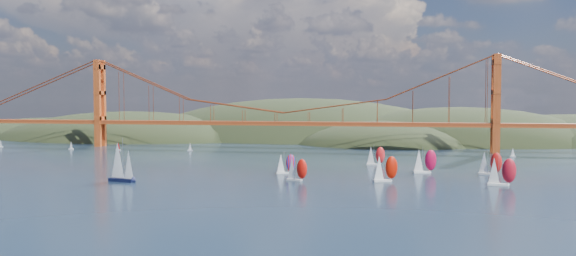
# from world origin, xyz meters

# --- Properties ---
(ground) EXTENTS (1200.00, 1200.00, 0.00)m
(ground) POSITION_xyz_m (0.00, 0.00, 0.00)
(ground) COLOR black
(ground) RESTS_ON ground
(headlands) EXTENTS (725.00, 225.00, 96.00)m
(headlands) POSITION_xyz_m (44.95, 278.29, -12.46)
(headlands) COLOR black
(headlands) RESTS_ON ground
(bridge) EXTENTS (552.00, 12.00, 55.00)m
(bridge) POSITION_xyz_m (-1.75, 180.00, 32.23)
(bridge) COLOR #973815
(bridge) RESTS_ON ground
(sloop_navy) EXTENTS (10.64, 6.67, 15.90)m
(sloop_navy) POSITION_xyz_m (-31.91, 39.30, 7.02)
(sloop_navy) COLOR black
(sloop_navy) RESTS_ON ground
(racer_0) EXTENTS (8.27, 4.95, 9.26)m
(racer_0) POSITION_xyz_m (30.55, 52.89, 4.38)
(racer_0) COLOR silver
(racer_0) RESTS_ON ground
(racer_1) EXTENTS (9.35, 6.25, 10.46)m
(racer_1) POSITION_xyz_m (62.38, 57.19, 4.94)
(racer_1) COLOR silver
(racer_1) RESTS_ON ground
(racer_2) EXTENTS (9.51, 4.01, 10.82)m
(racer_2) POSITION_xyz_m (101.98, 55.28, 5.11)
(racer_2) COLOR white
(racer_2) RESTS_ON ground
(racer_3) EXTENTS (9.60, 5.32, 10.76)m
(racer_3) POSITION_xyz_m (77.50, 84.48, 5.09)
(racer_3) COLOR white
(racer_3) RESTS_ON ground
(racer_4) EXTENTS (9.05, 5.36, 10.15)m
(racer_4) POSITION_xyz_m (102.65, 84.23, 4.80)
(racer_4) COLOR silver
(racer_4) RESTS_ON ground
(racer_5) EXTENTS (8.19, 3.32, 9.43)m
(racer_5) POSITION_xyz_m (56.86, 108.82, 4.46)
(racer_5) COLOR white
(racer_5) RESTS_ON ground
(racer_rwb) EXTENTS (7.89, 4.95, 8.83)m
(racer_rwb) POSITION_xyz_m (22.60, 72.01, 4.17)
(racer_rwb) COLOR white
(racer_rwb) RESTS_ON ground
(distant_boat_0) EXTENTS (3.00, 2.00, 4.70)m
(distant_boat_0) POSITION_xyz_m (-177.31, 160.76, 2.41)
(distant_boat_0) COLOR silver
(distant_boat_0) RESTS_ON ground
(distant_boat_1) EXTENTS (3.00, 2.00, 4.70)m
(distant_boat_1) POSITION_xyz_m (-125.82, 156.28, 2.41)
(distant_boat_1) COLOR silver
(distant_boat_1) RESTS_ON ground
(distant_boat_2) EXTENTS (3.00, 2.00, 4.70)m
(distant_boat_2) POSITION_xyz_m (-94.99, 156.14, 2.41)
(distant_boat_2) COLOR silver
(distant_boat_2) RESTS_ON ground
(distant_boat_3) EXTENTS (3.00, 2.00, 4.70)m
(distant_boat_3) POSITION_xyz_m (-52.33, 161.42, 2.41)
(distant_boat_3) COLOR silver
(distant_boat_3) RESTS_ON ground
(distant_boat_4) EXTENTS (3.00, 2.00, 4.70)m
(distant_boat_4) POSITION_xyz_m (125.61, 159.71, 2.41)
(distant_boat_4) COLOR silver
(distant_boat_4) RESTS_ON ground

